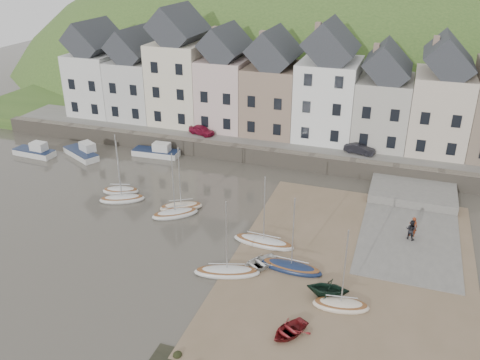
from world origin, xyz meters
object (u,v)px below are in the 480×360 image
at_px(car_right, 360,149).
at_px(sailboat_0, 122,199).
at_px(car_left, 202,130).
at_px(person_dark, 411,230).
at_px(rowboat_white, 259,263).
at_px(person_red, 413,227).
at_px(rowboat_green, 328,288).
at_px(rowboat_red, 289,331).

bearing_deg(car_right, sailboat_0, 140.50).
distance_m(sailboat_0, car_right, 25.64).
bearing_deg(car_left, person_dark, -101.72).
xyz_separation_m(person_dark, car_left, (-24.52, 13.99, 1.18)).
relative_size(rowboat_white, person_red, 1.76).
xyz_separation_m(sailboat_0, rowboat_white, (15.54, -6.23, 0.12)).
xyz_separation_m(car_left, car_right, (18.59, 0.00, -0.02)).
distance_m(sailboat_0, car_left, 15.81).
bearing_deg(person_red, rowboat_white, 38.71).
height_order(rowboat_white, person_dark, person_dark).
distance_m(person_red, car_left, 28.14).
xyz_separation_m(rowboat_white, rowboat_green, (5.55, -1.90, 0.44)).
relative_size(sailboat_0, person_dark, 3.63).
relative_size(rowboat_red, person_red, 1.54).
bearing_deg(person_red, car_left, -27.62).
distance_m(rowboat_red, person_red, 16.23).
bearing_deg(rowboat_red, car_right, 117.84).
height_order(rowboat_white, person_red, person_red).
bearing_deg(sailboat_0, person_red, 4.61).
relative_size(rowboat_white, car_right, 0.96).
distance_m(person_red, person_dark, 0.53).
bearing_deg(sailboat_0, person_dark, 3.53).
distance_m(person_dark, car_left, 28.26).
bearing_deg(person_red, rowboat_green, 63.86).
height_order(rowboat_green, car_left, car_left).
bearing_deg(rowboat_white, person_dark, 71.75).
xyz_separation_m(rowboat_red, person_red, (6.88, 14.69, 0.67)).
height_order(sailboat_0, car_left, sailboat_0).
bearing_deg(person_dark, rowboat_white, 57.60).
bearing_deg(car_right, rowboat_red, -168.70).
distance_m(rowboat_white, rowboat_green, 5.88).
distance_m(rowboat_white, car_left, 25.92).
height_order(rowboat_white, rowboat_red, rowboat_white).
bearing_deg(sailboat_0, rowboat_white, -21.83).
xyz_separation_m(sailboat_0, rowboat_green, (21.10, -8.12, 0.56)).
bearing_deg(rowboat_red, person_dark, 94.06).
xyz_separation_m(rowboat_white, person_dark, (10.66, 7.84, 0.60)).
bearing_deg(rowboat_green, sailboat_0, -117.43).
height_order(rowboat_green, person_dark, person_dark).
xyz_separation_m(rowboat_green, person_red, (5.26, 10.24, 0.20)).
bearing_deg(rowboat_red, car_left, 151.73).
bearing_deg(car_left, rowboat_green, -122.73).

